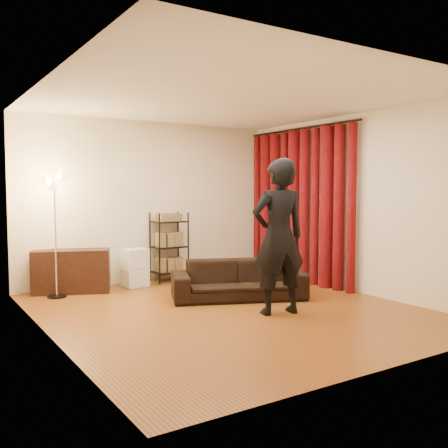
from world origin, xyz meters
TOP-DOWN VIEW (x-y plane):
  - floor at (0.00, 0.00)m, footprint 5.00×5.00m
  - ceiling at (0.00, 0.00)m, footprint 5.00×5.00m
  - wall_back at (0.00, 2.50)m, footprint 5.00×0.00m
  - wall_front at (0.00, -2.50)m, footprint 5.00×0.00m
  - wall_left at (-2.25, 0.00)m, footprint 0.00×5.00m
  - wall_right at (2.25, 0.00)m, footprint 0.00×5.00m
  - curtain_rod at (2.15, 1.12)m, footprint 0.04×2.65m
  - curtain at (2.13, 1.12)m, footprint 0.22×2.65m
  - sofa at (0.48, 0.52)m, footprint 2.02×1.41m
  - person at (0.43, -0.46)m, footprint 0.79×0.60m
  - media_cabinet at (-1.41, 2.23)m, footprint 1.20×0.81m
  - storage_boxes at (-0.42, 2.14)m, footprint 0.41×0.35m
  - wire_shelf at (0.25, 2.28)m, footprint 0.62×0.51m
  - floor_lamp at (-1.69, 2.00)m, footprint 0.42×0.42m

SIDE VIEW (x-z plane):
  - floor at x=0.00m, z-range 0.00..0.00m
  - sofa at x=0.48m, z-range 0.00..0.55m
  - storage_boxes at x=-0.42m, z-range 0.00..0.62m
  - media_cabinet at x=-1.41m, z-range 0.00..0.65m
  - wire_shelf at x=0.25m, z-range 0.00..1.18m
  - floor_lamp at x=-1.69m, z-range 0.00..1.81m
  - person at x=0.43m, z-range 0.00..1.95m
  - curtain at x=2.13m, z-range 0.00..2.55m
  - wall_back at x=0.00m, z-range -1.15..3.85m
  - wall_front at x=0.00m, z-range -1.15..3.85m
  - wall_left at x=-2.25m, z-range -1.15..3.85m
  - wall_right at x=2.25m, z-range -1.15..3.85m
  - curtain_rod at x=2.15m, z-range 2.56..2.60m
  - ceiling at x=0.00m, z-range 2.70..2.70m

